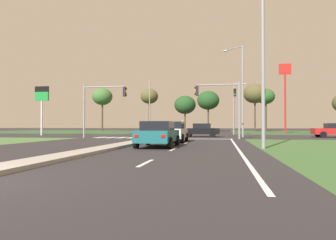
{
  "coord_description": "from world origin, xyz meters",
  "views": [
    {
      "loc": [
        5.99,
        -5.67,
        1.26
      ],
      "look_at": [
        0.2,
        27.72,
        1.85
      ],
      "focal_mm": 33.07,
      "sensor_mm": 36.0,
      "label": 1
    }
  ],
  "objects_px": {
    "car_red_fourth": "(335,130)",
    "traffic_signal_far_right": "(234,103)",
    "car_black_second": "(201,130)",
    "fuel_price_totem": "(42,100)",
    "street_lamp_near": "(260,52)",
    "car_teal_near": "(158,134)",
    "treeline_sixth": "(266,97)",
    "street_lamp_second": "(241,86)",
    "street_lamp_fourth": "(150,103)",
    "traffic_signal_near_left": "(100,101)",
    "street_lamp_third": "(235,105)",
    "treeline_fourth": "(208,100)",
    "car_white_third": "(172,132)",
    "treeline_second": "(149,97)",
    "pedestrian_at_median": "(182,125)",
    "fastfood_pole_sign": "(285,82)",
    "treeline_fifth": "(255,94)",
    "treeline_near": "(102,97)",
    "treeline_third": "(185,105)",
    "traffic_signal_near_right": "(222,100)"
  },
  "relations": [
    {
      "from": "car_black_second",
      "to": "treeline_second",
      "type": "height_order",
      "value": "treeline_second"
    },
    {
      "from": "car_teal_near",
      "to": "treeline_fifth",
      "type": "relative_size",
      "value": 0.45
    },
    {
      "from": "fastfood_pole_sign",
      "to": "street_lamp_second",
      "type": "bearing_deg",
      "value": -115.5
    },
    {
      "from": "traffic_signal_near_left",
      "to": "street_lamp_third",
      "type": "relative_size",
      "value": 0.6
    },
    {
      "from": "traffic_signal_far_right",
      "to": "street_lamp_fourth",
      "type": "relative_size",
      "value": 0.58
    },
    {
      "from": "street_lamp_fourth",
      "to": "fuel_price_totem",
      "type": "xyz_separation_m",
      "value": [
        -7.97,
        -25.07,
        -1.22
      ]
    },
    {
      "from": "pedestrian_at_median",
      "to": "treeline_sixth",
      "type": "bearing_deg",
      "value": -115.67
    },
    {
      "from": "street_lamp_second",
      "to": "street_lamp_third",
      "type": "relative_size",
      "value": 1.1
    },
    {
      "from": "treeline_second",
      "to": "treeline_fifth",
      "type": "distance_m",
      "value": 24.12
    },
    {
      "from": "traffic_signal_far_right",
      "to": "street_lamp_fourth",
      "type": "height_order",
      "value": "street_lamp_fourth"
    },
    {
      "from": "pedestrian_at_median",
      "to": "treeline_second",
      "type": "relative_size",
      "value": 0.19
    },
    {
      "from": "street_lamp_near",
      "to": "street_lamp_third",
      "type": "bearing_deg",
      "value": 89.52
    },
    {
      "from": "traffic_signal_far_right",
      "to": "street_lamp_second",
      "type": "relative_size",
      "value": 0.62
    },
    {
      "from": "fastfood_pole_sign",
      "to": "car_black_second",
      "type": "bearing_deg",
      "value": -126.85
    },
    {
      "from": "treeline_fourth",
      "to": "street_lamp_fourth",
      "type": "bearing_deg",
      "value": -150.02
    },
    {
      "from": "car_white_third",
      "to": "treeline_second",
      "type": "bearing_deg",
      "value": 105.32
    },
    {
      "from": "treeline_second",
      "to": "treeline_third",
      "type": "bearing_deg",
      "value": 1.92
    },
    {
      "from": "street_lamp_third",
      "to": "pedestrian_at_median",
      "type": "height_order",
      "value": "street_lamp_third"
    },
    {
      "from": "street_lamp_near",
      "to": "street_lamp_third",
      "type": "xyz_separation_m",
      "value": [
        0.34,
        39.87,
        -0.24
      ]
    },
    {
      "from": "car_black_second",
      "to": "car_white_third",
      "type": "xyz_separation_m",
      "value": [
        -1.45,
        -10.82,
        0.03
      ]
    },
    {
      "from": "traffic_signal_far_right",
      "to": "treeline_near",
      "type": "relative_size",
      "value": 0.62
    },
    {
      "from": "street_lamp_near",
      "to": "car_teal_near",
      "type": "bearing_deg",
      "value": 175.98
    },
    {
      "from": "car_red_fourth",
      "to": "traffic_signal_near_right",
      "type": "relative_size",
      "value": 0.81
    },
    {
      "from": "traffic_signal_far_right",
      "to": "treeline_sixth",
      "type": "distance_m",
      "value": 26.99
    },
    {
      "from": "car_black_second",
      "to": "street_lamp_near",
      "type": "distance_m",
      "value": 17.81
    },
    {
      "from": "traffic_signal_near_right",
      "to": "street_lamp_near",
      "type": "xyz_separation_m",
      "value": [
        2.02,
        -11.84,
        1.58
      ]
    },
    {
      "from": "street_lamp_near",
      "to": "treeline_fourth",
      "type": "bearing_deg",
      "value": 95.62
    },
    {
      "from": "treeline_second",
      "to": "treeline_fifth",
      "type": "bearing_deg",
      "value": -11.76
    },
    {
      "from": "fuel_price_totem",
      "to": "treeline_sixth",
      "type": "bearing_deg",
      "value": 44.86
    },
    {
      "from": "treeline_near",
      "to": "treeline_third",
      "type": "relative_size",
      "value": 1.2
    },
    {
      "from": "car_white_third",
      "to": "traffic_signal_near_right",
      "type": "bearing_deg",
      "value": 58.04
    },
    {
      "from": "street_lamp_third",
      "to": "treeline_sixth",
      "type": "xyz_separation_m",
      "value": [
        6.62,
        9.43,
        2.18
      ]
    },
    {
      "from": "street_lamp_fourth",
      "to": "treeline_fourth",
      "type": "relative_size",
      "value": 1.19
    },
    {
      "from": "traffic_signal_far_right",
      "to": "street_lamp_fourth",
      "type": "distance_m",
      "value": 25.37
    },
    {
      "from": "treeline_fourth",
      "to": "car_white_third",
      "type": "bearing_deg",
      "value": -91.1
    },
    {
      "from": "treeline_third",
      "to": "treeline_fourth",
      "type": "distance_m",
      "value": 6.93
    },
    {
      "from": "street_lamp_second",
      "to": "pedestrian_at_median",
      "type": "relative_size",
      "value": 5.22
    },
    {
      "from": "traffic_signal_far_right",
      "to": "traffic_signal_near_left",
      "type": "xyz_separation_m",
      "value": [
        -13.52,
        -11.69,
        -0.43
      ]
    },
    {
      "from": "traffic_signal_near_right",
      "to": "treeline_fourth",
      "type": "distance_m",
      "value": 38.25
    },
    {
      "from": "treeline_near",
      "to": "treeline_third",
      "type": "xyz_separation_m",
      "value": [
        18.41,
        4.55,
        -1.76
      ]
    },
    {
      "from": "traffic_signal_near_right",
      "to": "treeline_third",
      "type": "height_order",
      "value": "treeline_third"
    },
    {
      "from": "treeline_third",
      "to": "treeline_fifth",
      "type": "distance_m",
      "value": 16.14
    },
    {
      "from": "car_black_second",
      "to": "fuel_price_totem",
      "type": "relative_size",
      "value": 0.67
    },
    {
      "from": "traffic_signal_far_right",
      "to": "traffic_signal_near_left",
      "type": "bearing_deg",
      "value": -139.16
    },
    {
      "from": "car_red_fourth",
      "to": "traffic_signal_far_right",
      "type": "relative_size",
      "value": 0.71
    },
    {
      "from": "car_black_second",
      "to": "street_lamp_second",
      "type": "relative_size",
      "value": 0.42
    },
    {
      "from": "street_lamp_second",
      "to": "street_lamp_fourth",
      "type": "bearing_deg",
      "value": 121.5
    },
    {
      "from": "street_lamp_near",
      "to": "treeline_sixth",
      "type": "relative_size",
      "value": 1.05
    },
    {
      "from": "street_lamp_near",
      "to": "treeline_sixth",
      "type": "distance_m",
      "value": 49.83
    },
    {
      "from": "car_black_second",
      "to": "treeline_third",
      "type": "height_order",
      "value": "treeline_third"
    }
  ]
}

